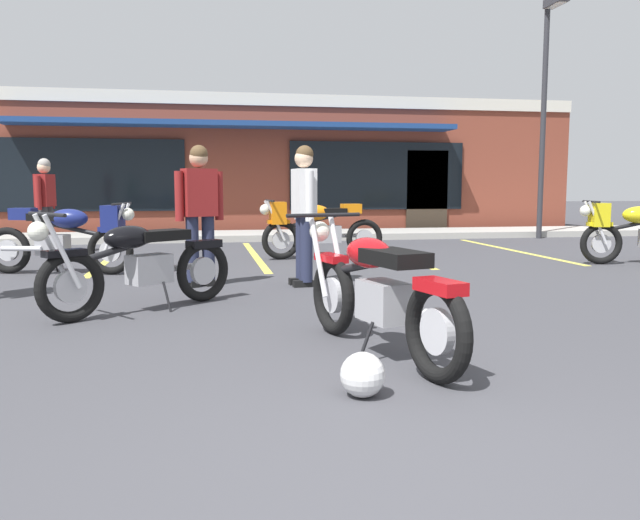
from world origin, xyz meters
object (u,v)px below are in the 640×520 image
object	(u,v)px
parking_lot_lamp_post	(547,87)
person_in_shorts_foreground	(304,207)
motorcycle_foreground_classic	(377,290)
person_by_back_row	(45,200)
motorcycle_red_sportbike	(317,227)
helmet_on_pavement	(363,375)
motorcycle_black_cruiser	(66,236)
motorcycle_silver_naked	(140,264)
person_near_building	(200,207)

from	to	relation	value
parking_lot_lamp_post	person_in_shorts_foreground	bearing A→B (deg)	-137.32
motorcycle_foreground_classic	person_by_back_row	distance (m)	8.60
person_in_shorts_foreground	parking_lot_lamp_post	xyz separation A→B (m)	(6.39, 5.90, 2.42)
motorcycle_red_sportbike	helmet_on_pavement	xyz separation A→B (m)	(-0.97, -7.01, -0.40)
motorcycle_black_cruiser	parking_lot_lamp_post	bearing A→B (deg)	24.66
motorcycle_foreground_classic	motorcycle_silver_naked	size ratio (longest dim) A/B	1.16
person_in_shorts_foreground	person_by_back_row	xyz separation A→B (m)	(-3.90, 4.39, 0.00)
motorcycle_black_cruiser	person_near_building	size ratio (longest dim) A/B	1.24
parking_lot_lamp_post	person_by_back_row	bearing A→B (deg)	-171.70
person_in_shorts_foreground	motorcycle_foreground_classic	bearing A→B (deg)	-89.81
motorcycle_black_cruiser	person_in_shorts_foreground	world-z (taller)	person_in_shorts_foreground
parking_lot_lamp_post	motorcycle_black_cruiser	bearing A→B (deg)	-155.34
motorcycle_silver_naked	person_in_shorts_foreground	world-z (taller)	person_in_shorts_foreground
person_by_back_row	parking_lot_lamp_post	size ratio (longest dim) A/B	0.32
helmet_on_pavement	person_by_back_row	bearing A→B (deg)	112.78
motorcycle_red_sportbike	person_by_back_row	size ratio (longest dim) A/B	1.26
motorcycle_black_cruiser	person_by_back_row	size ratio (longest dim) A/B	1.24
person_in_shorts_foreground	person_by_back_row	bearing A→B (deg)	131.57
motorcycle_black_cruiser	helmet_on_pavement	bearing A→B (deg)	-64.71
motorcycle_silver_naked	person_near_building	distance (m)	1.65
person_in_shorts_foreground	parking_lot_lamp_post	distance (m)	9.03
person_by_back_row	helmet_on_pavement	size ratio (longest dim) A/B	6.44
person_in_shorts_foreground	helmet_on_pavement	world-z (taller)	person_in_shorts_foreground
person_near_building	parking_lot_lamp_post	xyz separation A→B (m)	(7.62, 5.73, 2.42)
person_near_building	motorcycle_black_cruiser	bearing A→B (deg)	141.72
person_near_building	helmet_on_pavement	distance (m)	4.48
motorcycle_foreground_classic	person_by_back_row	world-z (taller)	person_by_back_row
person_in_shorts_foreground	helmet_on_pavement	bearing A→B (deg)	-94.27
motorcycle_foreground_classic	person_near_building	distance (m)	3.66
helmet_on_pavement	motorcycle_red_sportbike	bearing A→B (deg)	82.11
person_by_back_row	motorcycle_silver_naked	bearing A→B (deg)	-69.74
person_in_shorts_foreground	parking_lot_lamp_post	world-z (taller)	parking_lot_lamp_post
parking_lot_lamp_post	person_near_building	bearing A→B (deg)	-143.04
person_in_shorts_foreground	motorcycle_red_sportbike	bearing A→B (deg)	76.98
motorcycle_silver_naked	person_by_back_row	xyz separation A→B (m)	(-2.11, 5.70, 0.49)
person_in_shorts_foreground	helmet_on_pavement	xyz separation A→B (m)	(-0.31, -4.15, -0.82)
person_by_back_row	helmet_on_pavement	xyz separation A→B (m)	(3.59, -8.55, -0.82)
person_in_shorts_foreground	person_by_back_row	world-z (taller)	same
motorcycle_foreground_classic	parking_lot_lamp_post	distance (m)	11.53
motorcycle_foreground_classic	person_by_back_row	xyz separation A→B (m)	(-3.91, 7.65, 0.49)
motorcycle_foreground_classic	person_by_back_row	bearing A→B (deg)	117.07
motorcycle_black_cruiser	motorcycle_silver_naked	size ratio (longest dim) A/B	1.16
motorcycle_red_sportbike	motorcycle_black_cruiser	bearing A→B (deg)	-160.73
motorcycle_red_sportbike	person_near_building	world-z (taller)	person_near_building
motorcycle_black_cruiser	motorcycle_foreground_classic	bearing A→B (deg)	-57.92
motorcycle_black_cruiser	helmet_on_pavement	world-z (taller)	motorcycle_black_cruiser
person_in_shorts_foreground	helmet_on_pavement	distance (m)	4.24
person_in_shorts_foreground	person_near_building	distance (m)	1.24
motorcycle_black_cruiser	helmet_on_pavement	size ratio (longest dim) A/B	7.97
motorcycle_red_sportbike	motorcycle_silver_naked	world-z (taller)	same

